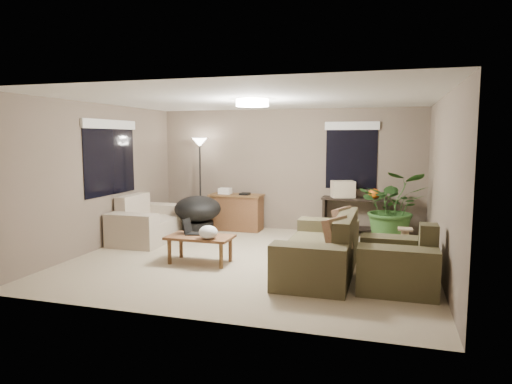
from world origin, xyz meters
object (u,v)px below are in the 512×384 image
(papasan_chair, at_px, (198,213))
(floor_lamp, at_px, (200,153))
(loveseat, at_px, (148,224))
(cat_scratching_post, at_px, (404,246))
(console_table, at_px, (355,214))
(houseplant, at_px, (393,215))
(desk, at_px, (237,212))
(armchair, at_px, (398,265))
(main_sofa, at_px, (323,252))
(coffee_table, at_px, (200,240))

(papasan_chair, bearing_deg, floor_lamp, 110.17)
(loveseat, height_order, cat_scratching_post, loveseat)
(console_table, relative_size, cat_scratching_post, 2.60)
(papasan_chair, distance_m, houseplant, 3.66)
(desk, relative_size, cat_scratching_post, 2.20)
(floor_lamp, bearing_deg, loveseat, -108.39)
(papasan_chair, relative_size, floor_lamp, 0.53)
(houseplant, height_order, cat_scratching_post, houseplant)
(armchair, xyz_separation_m, houseplant, (-0.07, 2.57, 0.22))
(console_table, distance_m, cat_scratching_post, 1.83)
(main_sofa, distance_m, houseplant, 2.36)
(main_sofa, bearing_deg, desk, 130.65)
(desk, xyz_separation_m, houseplant, (3.12, -0.38, 0.14))
(cat_scratching_post, bearing_deg, houseplant, 99.59)
(papasan_chair, distance_m, floor_lamp, 1.45)
(papasan_chair, bearing_deg, coffee_table, -65.29)
(coffee_table, bearing_deg, papasan_chair, 114.71)
(console_table, distance_m, floor_lamp, 3.44)
(desk, bearing_deg, main_sofa, -49.35)
(console_table, bearing_deg, cat_scratching_post, -60.69)
(loveseat, bearing_deg, houseplant, 12.85)
(main_sofa, bearing_deg, coffee_table, -178.79)
(coffee_table, distance_m, cat_scratching_post, 3.22)
(armchair, bearing_deg, main_sofa, 157.04)
(papasan_chair, bearing_deg, armchair, -29.81)
(main_sofa, relative_size, papasan_chair, 2.19)
(cat_scratching_post, bearing_deg, desk, 156.33)
(desk, bearing_deg, coffee_table, -83.63)
(console_table, xyz_separation_m, cat_scratching_post, (0.89, -1.58, -0.22))
(armchair, xyz_separation_m, console_table, (-0.77, 3.09, 0.14))
(cat_scratching_post, bearing_deg, main_sofa, -136.91)
(main_sofa, distance_m, armchair, 1.12)
(coffee_table, xyz_separation_m, console_table, (2.13, 2.69, 0.08))
(main_sofa, distance_m, loveseat, 3.63)
(cat_scratching_post, bearing_deg, armchair, -94.39)
(armchair, height_order, cat_scratching_post, armchair)
(main_sofa, xyz_separation_m, houseplant, (0.96, 2.14, 0.22))
(main_sofa, distance_m, cat_scratching_post, 1.57)
(floor_lamp, distance_m, houseplant, 4.11)
(loveseat, bearing_deg, floor_lamp, 71.61)
(coffee_table, bearing_deg, armchair, -7.76)
(main_sofa, xyz_separation_m, desk, (-2.16, 2.52, 0.08))
(console_table, bearing_deg, coffee_table, -128.38)
(floor_lamp, xyz_separation_m, cat_scratching_post, (4.12, -1.46, -1.38))
(armchair, distance_m, houseplant, 2.58)
(armchair, distance_m, papasan_chair, 4.26)
(desk, relative_size, floor_lamp, 0.58)
(desk, height_order, houseplant, houseplant)
(papasan_chair, xyz_separation_m, houseplant, (3.63, 0.46, 0.05))
(coffee_table, bearing_deg, desk, 96.37)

